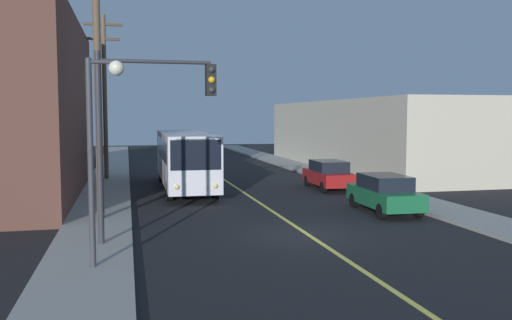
% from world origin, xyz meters
% --- Properties ---
extents(ground_plane, '(120.00, 120.00, 0.00)m').
position_xyz_m(ground_plane, '(0.00, 0.00, 0.00)').
color(ground_plane, black).
extents(sidewalk_left, '(2.50, 90.00, 0.15)m').
position_xyz_m(sidewalk_left, '(-7.25, 10.00, 0.07)').
color(sidewalk_left, gray).
rests_on(sidewalk_left, ground).
extents(sidewalk_right, '(2.50, 90.00, 0.15)m').
position_xyz_m(sidewalk_right, '(7.25, 10.00, 0.07)').
color(sidewalk_right, gray).
rests_on(sidewalk_right, ground).
extents(lane_stripe_center, '(0.16, 60.00, 0.01)m').
position_xyz_m(lane_stripe_center, '(0.00, 15.00, 0.01)').
color(lane_stripe_center, '#D8CC4C').
rests_on(lane_stripe_center, ground).
extents(building_right_warehouse, '(12.00, 27.14, 5.29)m').
position_xyz_m(building_right_warehouse, '(14.49, 22.14, 2.65)').
color(building_right_warehouse, beige).
rests_on(building_right_warehouse, ground).
extents(city_bus, '(2.71, 12.19, 3.20)m').
position_xyz_m(city_bus, '(-2.96, 12.94, 1.82)').
color(city_bus, silver).
rests_on(city_bus, ground).
extents(parked_car_green, '(1.96, 4.46, 1.62)m').
position_xyz_m(parked_car_green, '(4.65, 3.35, 0.84)').
color(parked_car_green, '#196038').
rests_on(parked_car_green, ground).
extents(parked_car_red, '(1.94, 4.45, 1.62)m').
position_xyz_m(parked_car_red, '(4.98, 10.93, 0.84)').
color(parked_car_red, maroon).
rests_on(parked_car_red, ground).
extents(utility_pole_near, '(2.40, 0.28, 11.99)m').
position_xyz_m(utility_pole_near, '(-7.16, 3.91, 6.68)').
color(utility_pole_near, brown).
rests_on(utility_pole_near, sidewalk_left).
extents(utility_pole_mid, '(2.40, 0.28, 10.31)m').
position_xyz_m(utility_pole_mid, '(-7.43, 17.99, 5.81)').
color(utility_pole_mid, brown).
rests_on(utility_pole_mid, sidewalk_left).
extents(traffic_signal_left_corner, '(3.75, 0.48, 6.00)m').
position_xyz_m(traffic_signal_left_corner, '(-5.41, -0.51, 4.30)').
color(traffic_signal_left_corner, '#2D2D33').
rests_on(traffic_signal_left_corner, sidewalk_left).
extents(street_lamp_left, '(0.98, 0.40, 5.50)m').
position_xyz_m(street_lamp_left, '(-6.83, -3.22, 3.74)').
color(street_lamp_left, '#38383D').
rests_on(street_lamp_left, sidewalk_left).
extents(fire_hydrant, '(0.44, 0.26, 0.84)m').
position_xyz_m(fire_hydrant, '(6.85, 5.79, 0.58)').
color(fire_hydrant, red).
rests_on(fire_hydrant, sidewalk_right).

